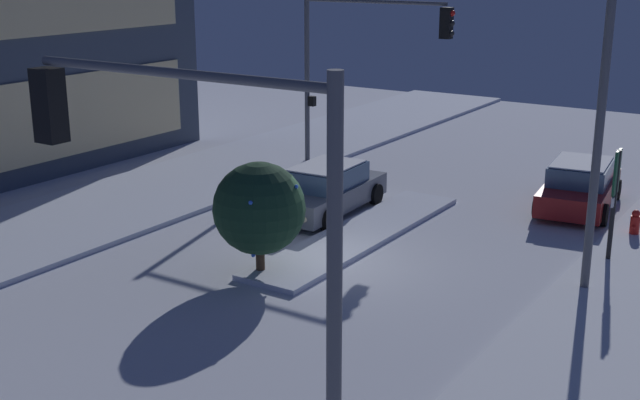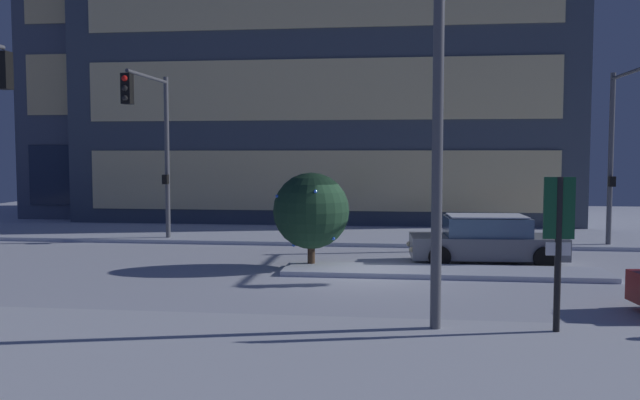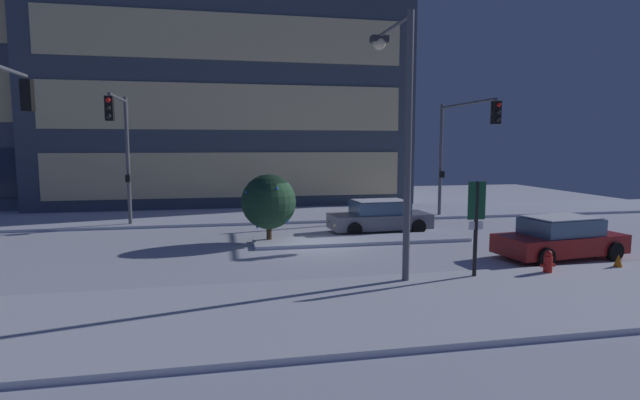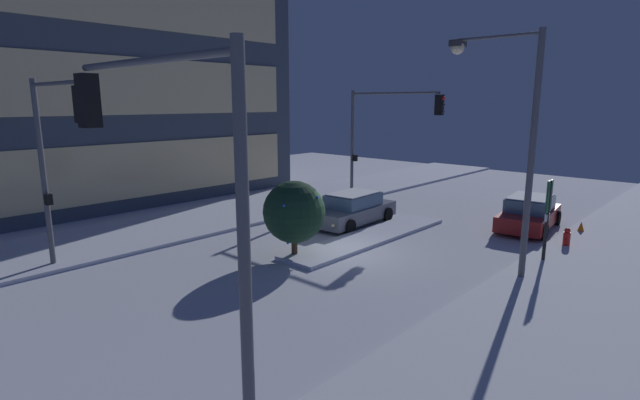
% 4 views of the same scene
% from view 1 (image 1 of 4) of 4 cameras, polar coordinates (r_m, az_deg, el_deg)
% --- Properties ---
extents(ground, '(52.00, 52.00, 0.00)m').
position_cam_1_polar(ground, '(21.24, 0.27, -4.33)').
color(ground, silver).
extents(curb_strip_far, '(52.00, 5.20, 0.14)m').
position_cam_1_polar(curb_strip_far, '(26.24, -14.65, -0.65)').
color(curb_strip_far, silver).
rests_on(curb_strip_far, ground).
extents(median_strip, '(9.00, 1.80, 0.14)m').
position_cam_1_polar(median_strip, '(23.20, 2.73, -2.35)').
color(median_strip, silver).
rests_on(median_strip, ground).
extents(car_near, '(4.81, 2.55, 1.49)m').
position_cam_1_polar(car_near, '(26.82, 17.37, 0.93)').
color(car_near, maroon).
rests_on(car_near, ground).
extents(car_far, '(4.78, 2.25, 1.49)m').
position_cam_1_polar(car_far, '(25.18, 0.44, 0.70)').
color(car_far, slate).
rests_on(car_far, ground).
extents(traffic_light_corner_far_right, '(0.32, 5.84, 6.23)m').
position_cam_1_polar(traffic_light_corner_far_right, '(29.38, 2.79, 10.17)').
color(traffic_light_corner_far_right, '#565960').
rests_on(traffic_light_corner_far_right, ground).
extents(traffic_light_corner_near_left, '(0.32, 4.91, 6.39)m').
position_cam_1_polar(traffic_light_corner_near_left, '(10.16, -8.09, -1.14)').
color(traffic_light_corner_near_left, '#565960').
rests_on(traffic_light_corner_near_left, ground).
extents(street_lamp_arched, '(0.56, 2.92, 7.68)m').
position_cam_1_polar(street_lamp_arched, '(19.36, 16.64, 8.26)').
color(street_lamp_arched, '#565960').
rests_on(street_lamp_arched, ground).
extents(fire_hydrant, '(0.48, 0.26, 0.82)m').
position_cam_1_polar(fire_hydrant, '(24.53, 20.77, -1.59)').
color(fire_hydrant, red).
rests_on(fire_hydrant, ground).
extents(parking_info_sign, '(0.55, 0.12, 2.96)m').
position_cam_1_polar(parking_info_sign, '(21.86, 19.55, 0.51)').
color(parking_info_sign, black).
rests_on(parking_info_sign, ground).
extents(decorated_tree_median, '(2.25, 2.25, 2.83)m').
position_cam_1_polar(decorated_tree_median, '(19.98, -4.19, -0.59)').
color(decorated_tree_median, '#473323').
rests_on(decorated_tree_median, ground).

